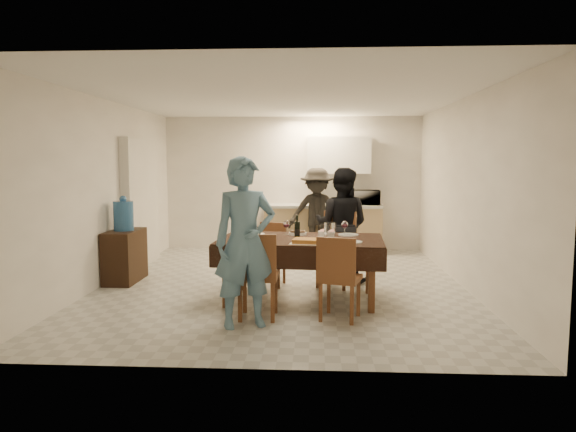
% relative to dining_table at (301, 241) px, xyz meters
% --- Properties ---
extents(floor, '(5.00, 6.00, 0.02)m').
position_rel_dining_table_xyz_m(floor, '(-0.29, 0.82, -0.74)').
color(floor, '#B6B6B1').
rests_on(floor, ground).
extents(ceiling, '(5.00, 6.00, 0.02)m').
position_rel_dining_table_xyz_m(ceiling, '(-0.29, 0.82, 1.86)').
color(ceiling, white).
rests_on(ceiling, wall_back).
extents(wall_back, '(5.00, 0.02, 2.60)m').
position_rel_dining_table_xyz_m(wall_back, '(-0.29, 3.82, 0.56)').
color(wall_back, white).
rests_on(wall_back, floor).
extents(wall_front, '(5.00, 0.02, 2.60)m').
position_rel_dining_table_xyz_m(wall_front, '(-0.29, -2.18, 0.56)').
color(wall_front, white).
rests_on(wall_front, floor).
extents(wall_left, '(0.02, 6.00, 2.60)m').
position_rel_dining_table_xyz_m(wall_left, '(-2.79, 0.82, 0.56)').
color(wall_left, white).
rests_on(wall_left, floor).
extents(wall_right, '(0.02, 6.00, 2.60)m').
position_rel_dining_table_xyz_m(wall_right, '(2.21, 0.82, 0.56)').
color(wall_right, white).
rests_on(wall_right, floor).
extents(stub_partition, '(0.15, 1.40, 2.10)m').
position_rel_dining_table_xyz_m(stub_partition, '(-2.71, 2.02, 0.31)').
color(stub_partition, silver).
rests_on(stub_partition, floor).
extents(kitchen_base_cabinet, '(2.20, 0.60, 0.86)m').
position_rel_dining_table_xyz_m(kitchen_base_cabinet, '(0.31, 3.50, -0.31)').
color(kitchen_base_cabinet, '#9D805E').
rests_on(kitchen_base_cabinet, floor).
extents(kitchen_worktop, '(2.24, 0.64, 0.05)m').
position_rel_dining_table_xyz_m(kitchen_worktop, '(0.31, 3.50, 0.14)').
color(kitchen_worktop, '#B2B2AD').
rests_on(kitchen_worktop, kitchen_base_cabinet).
extents(upper_cabinet, '(1.20, 0.34, 0.70)m').
position_rel_dining_table_xyz_m(upper_cabinet, '(0.61, 3.64, 1.11)').
color(upper_cabinet, white).
rests_on(upper_cabinet, wall_back).
extents(dining_table, '(2.07, 1.29, 0.78)m').
position_rel_dining_table_xyz_m(dining_table, '(0.00, 0.00, 0.00)').
color(dining_table, black).
rests_on(dining_table, floor).
extents(chair_near_left, '(0.44, 0.44, 0.52)m').
position_rel_dining_table_xyz_m(chair_near_left, '(-0.45, -0.84, -0.16)').
color(chair_near_left, brown).
rests_on(chair_near_left, floor).
extents(chair_near_right, '(0.52, 0.53, 0.50)m').
position_rel_dining_table_xyz_m(chair_near_right, '(0.45, -0.84, -0.18)').
color(chair_near_right, brown).
rests_on(chair_near_right, floor).
extents(chair_far_left, '(0.46, 0.46, 0.47)m').
position_rel_dining_table_xyz_m(chair_far_left, '(-0.45, 0.67, -0.21)').
color(chair_far_left, brown).
rests_on(chair_far_left, floor).
extents(chair_far_right, '(0.60, 0.61, 0.56)m').
position_rel_dining_table_xyz_m(chair_far_right, '(0.45, 0.65, -0.12)').
color(chair_far_right, brown).
rests_on(chair_far_right, floor).
extents(console, '(0.40, 0.80, 0.74)m').
position_rel_dining_table_xyz_m(console, '(-2.57, 0.87, -0.37)').
color(console, black).
rests_on(console, floor).
extents(water_jug, '(0.28, 0.28, 0.42)m').
position_rel_dining_table_xyz_m(water_jug, '(-2.57, 0.87, 0.21)').
color(water_jug, '#346DAF').
rests_on(water_jug, console).
extents(wine_bottle, '(0.07, 0.07, 0.28)m').
position_rel_dining_table_xyz_m(wine_bottle, '(-0.05, 0.05, 0.18)').
color(wine_bottle, black).
rests_on(wine_bottle, dining_table).
extents(water_pitcher, '(0.13, 0.13, 0.21)m').
position_rel_dining_table_xyz_m(water_pitcher, '(0.35, -0.05, 0.14)').
color(water_pitcher, white).
rests_on(water_pitcher, dining_table).
extents(savoury_tart, '(0.46, 0.37, 0.05)m').
position_rel_dining_table_xyz_m(savoury_tart, '(0.10, -0.38, 0.06)').
color(savoury_tart, '#C27B38').
rests_on(savoury_tart, dining_table).
extents(salad_bowl, '(0.18, 0.18, 0.07)m').
position_rel_dining_table_xyz_m(salad_bowl, '(0.30, 0.18, 0.07)').
color(salad_bowl, white).
rests_on(salad_bowl, dining_table).
extents(mushroom_dish, '(0.21, 0.21, 0.04)m').
position_rel_dining_table_xyz_m(mushroom_dish, '(-0.05, 0.28, 0.05)').
color(mushroom_dish, white).
rests_on(mushroom_dish, dining_table).
extents(wine_glass_a, '(0.09, 0.09, 0.20)m').
position_rel_dining_table_xyz_m(wine_glass_a, '(-0.55, -0.25, 0.14)').
color(wine_glass_a, white).
rests_on(wine_glass_a, dining_table).
extents(wine_glass_b, '(0.09, 0.09, 0.20)m').
position_rel_dining_table_xyz_m(wine_glass_b, '(0.55, 0.25, 0.13)').
color(wine_glass_b, white).
rests_on(wine_glass_b, dining_table).
extents(wine_glass_c, '(0.08, 0.08, 0.18)m').
position_rel_dining_table_xyz_m(wine_glass_c, '(-0.20, 0.30, 0.13)').
color(wine_glass_c, white).
rests_on(wine_glass_c, dining_table).
extents(plate_near_left, '(0.24, 0.24, 0.01)m').
position_rel_dining_table_xyz_m(plate_near_left, '(-0.60, -0.30, 0.04)').
color(plate_near_left, white).
rests_on(plate_near_left, dining_table).
extents(plate_near_right, '(0.26, 0.26, 0.01)m').
position_rel_dining_table_xyz_m(plate_near_right, '(0.60, -0.30, 0.04)').
color(plate_near_right, white).
rests_on(plate_near_right, dining_table).
extents(plate_far_left, '(0.23, 0.23, 0.01)m').
position_rel_dining_table_xyz_m(plate_far_left, '(-0.60, 0.30, 0.04)').
color(plate_far_left, white).
rests_on(plate_far_left, dining_table).
extents(plate_far_right, '(0.26, 0.26, 0.02)m').
position_rel_dining_table_xyz_m(plate_far_right, '(0.60, 0.30, 0.04)').
color(plate_far_right, white).
rests_on(plate_far_right, dining_table).
extents(microwave, '(0.50, 0.34, 0.28)m').
position_rel_dining_table_xyz_m(microwave, '(1.13, 3.50, 0.31)').
color(microwave, white).
rests_on(microwave, kitchen_worktop).
extents(person_near, '(0.76, 0.63, 1.78)m').
position_rel_dining_table_xyz_m(person_near, '(-0.55, -1.05, 0.15)').
color(person_near, '#5C86A5').
rests_on(person_near, floor).
extents(person_far, '(0.95, 0.83, 1.64)m').
position_rel_dining_table_xyz_m(person_far, '(0.55, 1.05, 0.08)').
color(person_far, black).
rests_on(person_far, floor).
extents(person_kitchen, '(1.04, 0.60, 1.62)m').
position_rel_dining_table_xyz_m(person_kitchen, '(0.20, 3.05, 0.06)').
color(person_kitchen, black).
rests_on(person_kitchen, floor).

